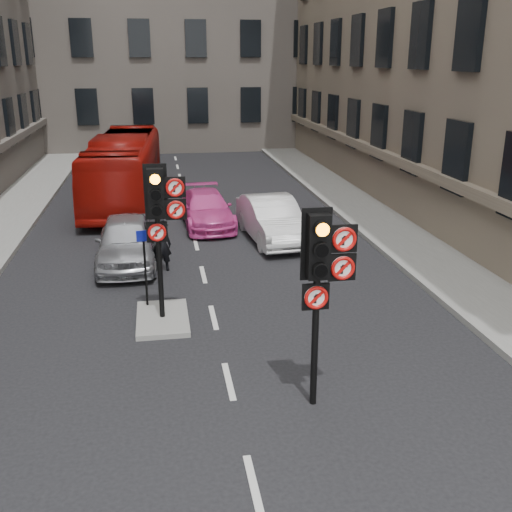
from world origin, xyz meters
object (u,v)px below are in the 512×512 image
object	(u,v)px
motorcycle	(160,236)
info_sign	(145,257)
signal_near	(323,267)
car_white	(272,219)
motorcyclist	(161,244)
bus_red	(125,169)
signal_far	(161,209)
car_pink	(206,209)
car_silver	(126,241)

from	to	relation	value
motorcycle	info_sign	world-z (taller)	info_sign
signal_near	car_white	distance (m)	10.29
signal_near	car_white	world-z (taller)	signal_near
motorcyclist	info_sign	bearing A→B (deg)	93.64
signal_near	bus_red	bearing A→B (deg)	103.50
bus_red	motorcycle	size ratio (longest dim) A/B	5.76
signal_near	bus_red	size ratio (longest dim) A/B	0.35
motorcyclist	info_sign	distance (m)	2.94
car_white	motorcyclist	distance (m)	4.46
signal_far	car_pink	size ratio (longest dim) A/B	0.84
signal_near	signal_far	xyz separation A→B (m)	(-2.60, 4.00, 0.12)
car_silver	car_pink	size ratio (longest dim) A/B	0.99
bus_red	info_sign	xyz separation A→B (m)	(0.95, -11.86, -0.08)
car_silver	motorcyclist	xyz separation A→B (m)	(1.02, -0.74, 0.06)
motorcycle	car_pink	bearing A→B (deg)	55.58
car_pink	info_sign	distance (m)	7.87
car_silver	motorcyclist	bearing A→B (deg)	-36.20
car_pink	motorcyclist	world-z (taller)	motorcyclist
signal_far	car_silver	xyz separation A→B (m)	(-1.04, 4.34, -1.98)
signal_far	car_silver	bearing A→B (deg)	103.52
car_pink	motorcycle	xyz separation A→B (m)	(-1.74, -3.04, -0.08)
car_white	car_pink	bearing A→B (deg)	127.27
motorcycle	signal_far	bearing A→B (deg)	-93.92
car_white	motorcycle	xyz separation A→B (m)	(-3.76, -0.81, -0.19)
motorcyclist	car_silver	bearing A→B (deg)	-24.31
signal_far	motorcycle	xyz separation A→B (m)	(-0.06, 5.25, -2.16)
car_pink	car_white	bearing A→B (deg)	-51.03
bus_red	car_white	bearing A→B (deg)	-48.62
bus_red	info_sign	size ratio (longest dim) A/B	5.40
bus_red	car_silver	bearing A→B (deg)	-84.08
signal_near	info_sign	bearing A→B (deg)	122.64
bus_red	motorcyclist	bearing A→B (deg)	-77.86
motorcycle	motorcyclist	bearing A→B (deg)	-93.24
car_silver	motorcycle	bearing A→B (deg)	43.08
car_white	info_sign	world-z (taller)	info_sign
signal_far	motorcycle	bearing A→B (deg)	90.70
info_sign	car_silver	bearing A→B (deg)	92.99
car_white	motorcycle	world-z (taller)	car_white
car_white	motorcyclist	xyz separation A→B (m)	(-3.72, -2.47, 0.06)
signal_near	motorcyclist	xyz separation A→B (m)	(-2.62, 7.59, -1.80)
car_pink	info_sign	size ratio (longest dim) A/B	2.23
car_pink	bus_red	xyz separation A→B (m)	(-3.06, 4.31, 0.82)
car_silver	info_sign	world-z (taller)	info_sign
signal_near	info_sign	xyz separation A→B (m)	(-3.04, 4.74, -1.23)
car_pink	bus_red	size ratio (longest dim) A/B	0.41
signal_near	motorcyclist	bearing A→B (deg)	109.06
car_silver	bus_red	distance (m)	8.30
motorcycle	car_white	bearing A→B (deg)	7.50
car_silver	motorcycle	xyz separation A→B (m)	(0.98, 0.92, -0.18)
signal_far	car_pink	distance (m)	8.71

